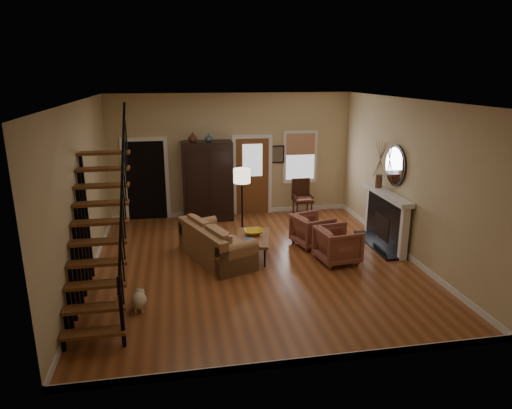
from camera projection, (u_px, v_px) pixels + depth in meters
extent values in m
plane|color=brown|center=(255.00, 263.00, 9.44)|extent=(7.00, 7.00, 0.00)
plane|color=white|center=(255.00, 100.00, 8.52)|extent=(7.00, 7.00, 0.00)
cube|color=tan|center=(232.00, 156.00, 12.29)|extent=(6.50, 0.04, 3.30)
cube|color=tan|center=(82.00, 193.00, 8.43)|extent=(0.04, 7.00, 3.30)
cube|color=tan|center=(407.00, 179.00, 9.54)|extent=(0.04, 7.00, 3.30)
cube|color=black|center=(146.00, 179.00, 12.21)|extent=(1.00, 0.36, 2.10)
cube|color=brown|center=(252.00, 177.00, 12.53)|extent=(0.90, 0.06, 2.10)
cube|color=silver|center=(300.00, 157.00, 12.61)|extent=(0.96, 0.06, 1.46)
cube|color=black|center=(387.00, 221.00, 10.29)|extent=(0.24, 1.60, 1.15)
cube|color=white|center=(387.00, 195.00, 10.10)|extent=(0.30, 1.95, 0.10)
cylinder|color=silver|center=(395.00, 165.00, 9.94)|extent=(0.05, 0.90, 0.90)
imported|color=#4C2619|center=(193.00, 137.00, 11.53)|extent=(0.24, 0.24, 0.25)
imported|color=#334C60|center=(209.00, 138.00, 11.60)|extent=(0.20, 0.20, 0.21)
imported|color=gold|center=(254.00, 232.00, 9.78)|extent=(0.41, 0.41, 0.10)
imported|color=maroon|center=(338.00, 245.00, 9.43)|extent=(0.92, 0.90, 0.74)
imported|color=maroon|center=(313.00, 230.00, 10.34)|extent=(0.97, 0.96, 0.72)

